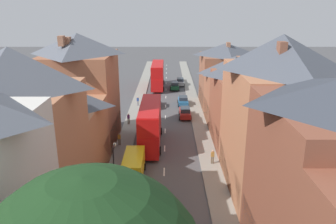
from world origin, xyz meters
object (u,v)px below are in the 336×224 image
car_near_blue (156,102)px  car_parked_right_a (185,112)px  pedestrian_mid_right (120,138)px  pedestrian_far_right (138,101)px  pedestrian_near_right (102,196)px  pedestrian_mid_left (213,156)px  double_decker_bus_mid_street (158,75)px  car_parked_left_a (183,101)px  delivery_van (134,165)px  pedestrian_far_left (129,118)px  double_decker_bus_lead (151,124)px  car_near_silver (180,82)px  street_lamp (115,170)px  car_mid_black (175,86)px

car_near_blue → car_parked_right_a: 7.61m
pedestrian_mid_right → pedestrian_far_right: same height
pedestrian_near_right → pedestrian_mid_left: size_ratio=1.00×
double_decker_bus_mid_street → car_parked_left_a: 13.96m
delivery_van → car_parked_right_a: bearing=71.9°
pedestrian_far_left → double_decker_bus_lead: bearing=-63.5°
pedestrian_near_right → pedestrian_far_left: (-0.07, 20.85, 0.00)m
double_decker_bus_mid_street → car_near_silver: double_decker_bus_mid_street is taller
car_parked_left_a → street_lamp: bearing=-103.6°
car_near_blue → car_parked_left_a: car_near_blue is taller
pedestrian_near_right → pedestrian_far_right: size_ratio=1.00×
double_decker_bus_mid_street → delivery_van: 38.75m
delivery_van → car_near_blue: bearing=87.0°
double_decker_bus_lead → delivery_van: 8.58m
delivery_van → pedestrian_mid_right: (-2.59, 7.85, -0.30)m
car_parked_left_a → pedestrian_mid_right: (-8.79, -17.94, 0.22)m
car_parked_right_a → delivery_van: 19.96m
car_parked_right_a → pedestrian_far_right: 10.01m
pedestrian_mid_left → pedestrian_far_right: size_ratio=1.00×
pedestrian_mid_right → car_mid_black: bearing=75.7°
double_decker_bus_mid_street → car_mid_black: 4.35m
car_near_blue → pedestrian_far_left: pedestrian_far_left is taller
pedestrian_mid_right → street_lamp: street_lamp is taller
double_decker_bus_lead → car_near_silver: bearing=81.4°
pedestrian_near_right → pedestrian_far_right: 30.23m
double_decker_bus_lead → street_lamp: bearing=-100.7°
double_decker_bus_mid_street → pedestrian_far_left: (-3.62, -23.07, -1.78)m
car_near_silver → delivery_van: bearing=-98.6°
car_parked_left_a → street_lamp: size_ratio=0.71×
pedestrian_far_left → pedestrian_far_right: size_ratio=1.00×
pedestrian_mid_left → car_mid_black: bearing=95.9°
car_parked_right_a → pedestrian_mid_right: size_ratio=2.73×
delivery_van → pedestrian_far_left: delivery_van is taller
pedestrian_far_left → pedestrian_far_right: same height
delivery_van → double_decker_bus_lead: bearing=81.2°
pedestrian_far_right → delivery_van: bearing=-85.9°
car_parked_left_a → car_mid_black: (-1.30, 11.53, 0.02)m
pedestrian_far_left → street_lamp: street_lamp is taller
car_parked_left_a → pedestrian_mid_left: pedestrian_mid_left is taller
car_near_silver → pedestrian_near_right: pedestrian_near_right is taller
double_decker_bus_mid_street → pedestrian_far_right: (-3.07, -13.69, -1.78)m
car_mid_black → pedestrian_mid_left: pedestrian_mid_left is taller
double_decker_bus_lead → car_mid_black: double_decker_bus_lead is taller
double_decker_bus_lead → pedestrian_far_right: size_ratio=6.71×
car_mid_black → pedestrian_far_right: size_ratio=2.64×
double_decker_bus_lead → car_parked_left_a: (4.91, 17.44, -2.01)m
car_parked_right_a → car_mid_black: size_ratio=1.03×
double_decker_bus_mid_street → pedestrian_near_right: 44.10m
car_mid_black → pedestrian_far_right: bearing=-118.5°
double_decker_bus_lead → car_near_blue: double_decker_bus_lead is taller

